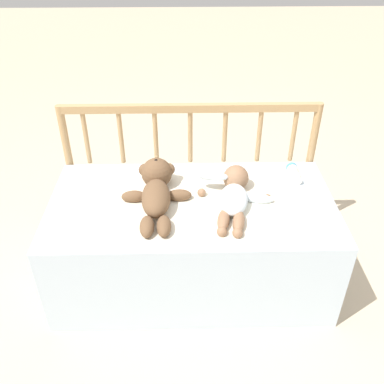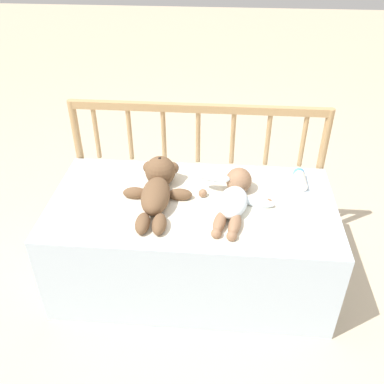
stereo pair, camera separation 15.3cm
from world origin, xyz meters
name	(u,v)px [view 2 (the right image)]	position (x,y,z in m)	size (l,w,h in m)	color
ground_plane	(192,275)	(0.00, 0.00, 0.00)	(12.00, 12.00, 0.00)	#C6B293
crib_mattress	(192,241)	(0.00, 0.00, 0.22)	(1.22, 0.63, 0.45)	silver
crib_rail	(198,146)	(0.00, 0.34, 0.53)	(1.22, 0.04, 0.74)	tan
blanket	(194,206)	(0.01, -0.03, 0.45)	(0.86, 0.52, 0.01)	silver
teddy_bear	(157,187)	(-0.15, 0.02, 0.50)	(0.30, 0.45, 0.14)	brown
baby	(234,197)	(0.18, -0.01, 0.49)	(0.33, 0.41, 0.11)	white
baby_bottle	(300,178)	(0.48, 0.19, 0.47)	(0.05, 0.15, 0.05)	#F4E5CC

